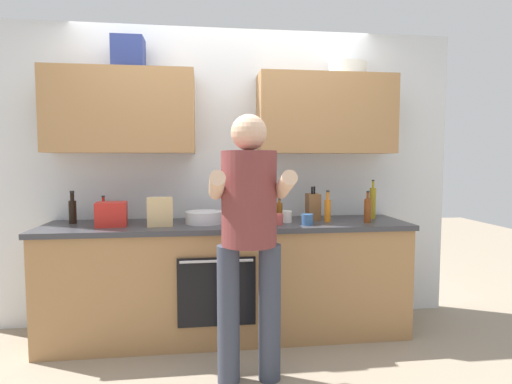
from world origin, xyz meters
The scene contains 18 objects.
ground_plane centered at (0.00, 0.00, 0.00)m, with size 12.00×12.00×0.00m, color gray.
back_wall_unit centered at (0.00, 0.27, 1.50)m, with size 4.00×0.38×2.50m.
counter centered at (0.00, 0.00, 0.45)m, with size 2.84×0.67×0.90m.
person_standing centered at (0.08, -0.72, 0.99)m, with size 0.49×0.45×1.67m.
bottle_syrup centered at (0.42, 0.09, 0.98)m, with size 0.05×0.05×0.18m.
bottle_oil centered at (1.22, 0.09, 1.04)m, with size 0.05×0.05×0.33m.
bottle_soy centered at (-1.21, 0.12, 1.00)m, with size 0.06×0.06×0.26m.
bottle_vinegar centered at (1.09, -0.13, 1.00)m, with size 0.05×0.05×0.25m.
bottle_hotsauce centered at (-0.99, 0.21, 0.98)m, with size 0.06×0.06×0.21m.
bottle_wine centered at (0.26, 0.00, 0.99)m, with size 0.07×0.07×0.21m.
bottle_juice centered at (0.79, -0.04, 1.00)m, with size 0.05×0.05×0.25m.
cup_ceramic centered at (0.37, -0.14, 0.94)m, with size 0.08×0.08×0.08m, color #BF4C47.
cup_coffee centered at (0.46, -0.03, 0.95)m, with size 0.08×0.08×0.09m, color white.
cup_tea centered at (0.59, -0.18, 0.94)m, with size 0.09×0.09×0.09m, color #33598C.
mixing_bowl centered at (-0.19, 0.00, 0.95)m, with size 0.28×0.28×0.09m, color silver.
knife_block centered at (0.70, 0.08, 1.01)m, with size 0.10×0.14×0.28m.
grocery_bag_crisps centered at (-0.88, -0.05, 0.99)m, with size 0.22×0.18×0.18m, color red.
grocery_bag_bread centered at (-0.52, -0.08, 1.01)m, with size 0.19×0.15×0.21m, color tan.
Camera 1 is at (-0.19, -3.21, 1.39)m, focal length 28.88 mm.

